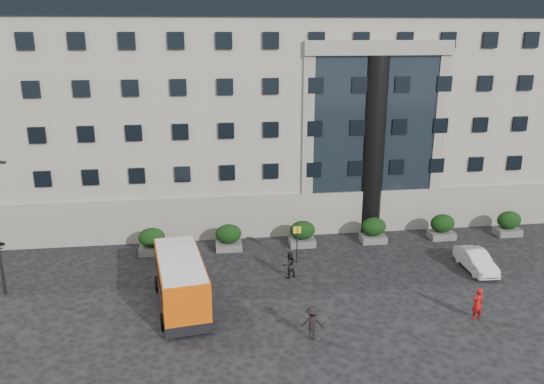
{
  "coord_description": "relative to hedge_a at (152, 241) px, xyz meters",
  "views": [
    {
      "loc": [
        -0.39,
        -26.48,
        14.57
      ],
      "look_at": [
        3.83,
        4.76,
        5.0
      ],
      "focal_mm": 35.0,
      "sensor_mm": 36.0,
      "label": 1
    }
  ],
  "objects": [
    {
      "name": "minibus",
      "position": [
        2.19,
        -7.61,
        0.65
      ],
      "size": [
        3.3,
        7.09,
        2.86
      ],
      "rotation": [
        0.0,
        0.0,
        0.14
      ],
      "color": "#D9520A",
      "rests_on": "ground"
    },
    {
      "name": "hedge_f",
      "position": [
        26.0,
        0.0,
        0.0
      ],
      "size": [
        1.8,
        1.26,
        1.84
      ],
      "color": "#5A5A57",
      "rests_on": "ground"
    },
    {
      "name": "hedge_a",
      "position": [
        0.0,
        0.0,
        0.0
      ],
      "size": [
        1.8,
        1.26,
        1.84
      ],
      "color": "#5A5A57",
      "rests_on": "ground"
    },
    {
      "name": "hedge_b",
      "position": [
        5.2,
        0.0,
        0.0
      ],
      "size": [
        1.8,
        1.26,
        1.84
      ],
      "color": "#5A5A57",
      "rests_on": "ground"
    },
    {
      "name": "white_taxi",
      "position": [
        20.59,
        -5.4,
        -0.29
      ],
      "size": [
        1.44,
        3.9,
        1.27
      ],
      "primitive_type": "imported",
      "rotation": [
        0.0,
        0.0,
        -0.02
      ],
      "color": "silver",
      "rests_on": "ground"
    },
    {
      "name": "pedestrian_b",
      "position": [
        8.64,
        -4.9,
        -0.07
      ],
      "size": [
        1.0,
        0.89,
        1.71
      ],
      "primitive_type": "imported",
      "rotation": [
        0.0,
        0.0,
        3.49
      ],
      "color": "black",
      "rests_on": "ground"
    },
    {
      "name": "hedge_c",
      "position": [
        10.4,
        0.0,
        0.0
      ],
      "size": [
        1.8,
        1.26,
        1.84
      ],
      "color": "#5A5A57",
      "rests_on": "ground"
    },
    {
      "name": "civic_building",
      "position": [
        10.0,
        14.2,
        8.07
      ],
      "size": [
        44.0,
        24.0,
        18.0
      ],
      "primitive_type": "cube",
      "color": "#9D988A",
      "rests_on": "ground"
    },
    {
      "name": "ground",
      "position": [
        4.0,
        -7.8,
        -0.93
      ],
      "size": [
        120.0,
        120.0,
        0.0
      ],
      "primitive_type": "plane",
      "color": "black",
      "rests_on": "ground"
    },
    {
      "name": "bus_stop_sign",
      "position": [
        9.5,
        -2.8,
        0.8
      ],
      "size": [
        0.5,
        0.08,
        2.52
      ],
      "color": "#262628",
      "rests_on": "ground"
    },
    {
      "name": "pedestrian_a",
      "position": [
        17.6,
        -11.13,
        -0.03
      ],
      "size": [
        0.7,
        0.51,
        1.79
      ],
      "primitive_type": "imported",
      "rotation": [
        0.0,
        0.0,
        3.27
      ],
      "color": "#A11011",
      "rests_on": "ground"
    },
    {
      "name": "hedge_d",
      "position": [
        15.6,
        0.0,
        0.0
      ],
      "size": [
        1.8,
        1.26,
        1.84
      ],
      "color": "#5A5A57",
      "rests_on": "ground"
    },
    {
      "name": "pedestrian_c",
      "position": [
        8.64,
        -11.77,
        -0.05
      ],
      "size": [
        1.22,
        0.82,
        1.76
      ],
      "primitive_type": "imported",
      "rotation": [
        0.0,
        0.0,
        2.98
      ],
      "color": "black",
      "rests_on": "ground"
    },
    {
      "name": "entrance_column",
      "position": [
        16.0,
        2.5,
        5.57
      ],
      "size": [
        1.8,
        1.8,
        13.0
      ],
      "primitive_type": "cylinder",
      "color": "black",
      "rests_on": "ground"
    },
    {
      "name": "hedge_e",
      "position": [
        20.8,
        0.0,
        0.0
      ],
      "size": [
        1.8,
        1.26,
        1.84
      ],
      "color": "#5A5A57",
      "rests_on": "ground"
    }
  ]
}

